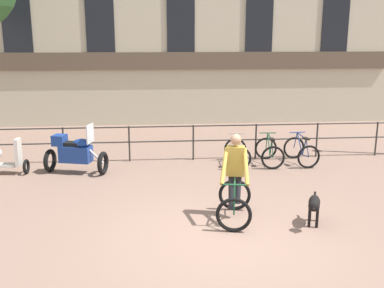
# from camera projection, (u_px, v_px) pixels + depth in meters

# --- Properties ---
(ground_plane) EXTENTS (60.00, 60.00, 0.00)m
(ground_plane) POSITION_uv_depth(u_px,v_px,m) (219.00, 235.00, 8.32)
(ground_plane) COLOR #846656
(canal_railing) EXTENTS (15.05, 0.05, 1.05)m
(canal_railing) POSITION_uv_depth(u_px,v_px,m) (193.00, 136.00, 13.19)
(canal_railing) COLOR #2D2B28
(canal_railing) RESTS_ON ground_plane
(building_facade) EXTENTS (18.00, 0.72, 9.02)m
(building_facade) POSITION_uv_depth(u_px,v_px,m) (180.00, 12.00, 17.90)
(building_facade) COLOR #BCB299
(building_facade) RESTS_ON ground_plane
(cyclist_with_bike) EXTENTS (0.89, 1.28, 1.70)m
(cyclist_with_bike) POSITION_uv_depth(u_px,v_px,m) (235.00, 182.00, 8.93)
(cyclist_with_bike) COLOR black
(cyclist_with_bike) RESTS_ON ground_plane
(dog) EXTENTS (0.45, 0.90, 0.62)m
(dog) POSITION_uv_depth(u_px,v_px,m) (314.00, 205.00, 8.62)
(dog) COLOR black
(dog) RESTS_ON ground_plane
(parked_motorcycle) EXTENTS (1.73, 1.02, 1.35)m
(parked_motorcycle) POSITION_uv_depth(u_px,v_px,m) (75.00, 153.00, 11.94)
(parked_motorcycle) COLOR black
(parked_motorcycle) RESTS_ON ground_plane
(parked_bicycle_near_lamp) EXTENTS (0.74, 1.16, 0.86)m
(parked_bicycle_near_lamp) POSITION_uv_depth(u_px,v_px,m) (237.00, 153.00, 12.74)
(parked_bicycle_near_lamp) COLOR black
(parked_bicycle_near_lamp) RESTS_ON ground_plane
(parked_bicycle_mid_left) EXTENTS (0.73, 1.15, 0.86)m
(parked_bicycle_mid_left) POSITION_uv_depth(u_px,v_px,m) (269.00, 152.00, 12.82)
(parked_bicycle_mid_left) COLOR black
(parked_bicycle_mid_left) RESTS_ON ground_plane
(parked_bicycle_mid_right) EXTENTS (0.75, 1.16, 0.86)m
(parked_bicycle_mid_right) POSITION_uv_depth(u_px,v_px,m) (301.00, 151.00, 12.90)
(parked_bicycle_mid_right) COLOR black
(parked_bicycle_mid_right) RESTS_ON ground_plane
(parked_scooter) EXTENTS (1.30, 0.48, 0.96)m
(parked_scooter) POSITION_uv_depth(u_px,v_px,m) (1.00, 157.00, 11.87)
(parked_scooter) COLOR black
(parked_scooter) RESTS_ON ground_plane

